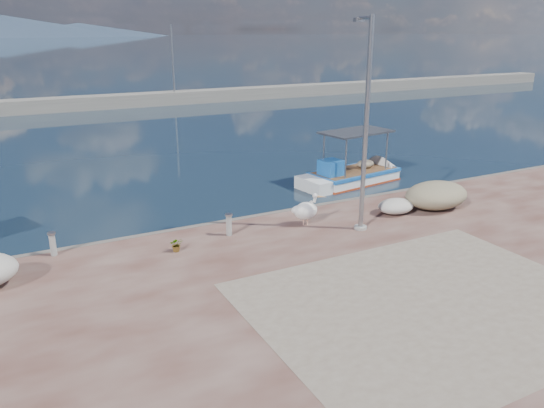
{
  "coord_description": "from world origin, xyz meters",
  "views": [
    {
      "loc": [
        -8.07,
        -11.66,
        7.06
      ],
      "look_at": [
        0.0,
        3.8,
        1.3
      ],
      "focal_mm": 35.0,
      "sensor_mm": 36.0,
      "label": 1
    }
  ],
  "objects_px": {
    "boat_right": "(353,178)",
    "bollard_near": "(229,224)",
    "pelican": "(306,210)",
    "lamp_post": "(365,134)"
  },
  "relations": [
    {
      "from": "boat_right",
      "to": "lamp_post",
      "type": "distance_m",
      "value": 8.43
    },
    {
      "from": "boat_right",
      "to": "bollard_near",
      "type": "relative_size",
      "value": 8.3
    },
    {
      "from": "pelican",
      "to": "lamp_post",
      "type": "relative_size",
      "value": 0.17
    },
    {
      "from": "boat_right",
      "to": "bollard_near",
      "type": "distance_m",
      "value": 9.84
    },
    {
      "from": "pelican",
      "to": "bollard_near",
      "type": "height_order",
      "value": "pelican"
    },
    {
      "from": "boat_right",
      "to": "bollard_near",
      "type": "height_order",
      "value": "boat_right"
    },
    {
      "from": "pelican",
      "to": "bollard_near",
      "type": "relative_size",
      "value": 1.59
    },
    {
      "from": "boat_right",
      "to": "pelican",
      "type": "bearing_deg",
      "value": -146.54
    },
    {
      "from": "pelican",
      "to": "boat_right",
      "type": "bearing_deg",
      "value": 63.8
    },
    {
      "from": "pelican",
      "to": "bollard_near",
      "type": "xyz_separation_m",
      "value": [
        -2.8,
        0.32,
        -0.13
      ]
    }
  ]
}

